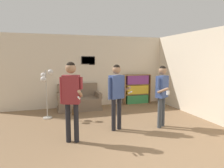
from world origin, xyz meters
The scene contains 10 objects.
ground_plane centered at (0.00, 0.00, 0.00)m, with size 20.00×20.00×0.00m, color #846647.
wall_back centered at (0.00, 4.74, 1.35)m, with size 7.56×0.08×2.70m.
wall_right centered at (2.61, 2.35, 1.35)m, with size 0.06×7.11×2.70m.
couch centered at (-0.88, 4.32, 0.30)m, with size 1.53×0.80×0.91m.
bookshelf centered at (1.49, 4.52, 0.59)m, with size 1.11×0.30×1.19m.
floor_lamp centered at (-1.98, 3.50, 1.13)m, with size 0.38×0.42×1.51m.
person_player_foreground_left centered at (-1.43, 1.48, 1.10)m, with size 0.48×0.57×1.77m.
person_player_foreground_center centered at (-0.25, 1.91, 1.04)m, with size 0.57×0.42×1.69m.
person_watcher_holding_cup centered at (0.97, 1.76, 1.01)m, with size 0.43×0.56×1.65m.
bottle_on_floor centered at (-1.18, 3.58, 0.11)m, with size 0.06×0.06×0.28m.
Camera 1 is at (-1.84, -2.83, 1.85)m, focal length 32.00 mm.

